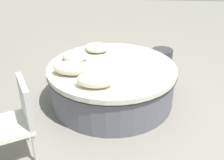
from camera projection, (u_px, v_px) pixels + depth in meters
ground_plane at (112, 100)px, 4.39m from camera, size 16.00×16.00×0.00m
round_bed at (112, 83)px, 4.24m from camera, size 1.99×1.99×0.62m
throw_pillow_0 at (96, 48)px, 4.55m from camera, size 0.41×0.31×0.16m
throw_pillow_1 at (75, 56)px, 4.24m from camera, size 0.40×0.33×0.16m
throw_pillow_2 at (73, 68)px, 3.82m from camera, size 0.56×0.31×0.19m
throw_pillow_3 at (95, 80)px, 3.49m from camera, size 0.49×0.29×0.20m
patio_chair at (17, 116)px, 3.04m from camera, size 0.70×0.70×0.98m
side_table at (162, 59)px, 5.34m from camera, size 0.41×0.41×0.41m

